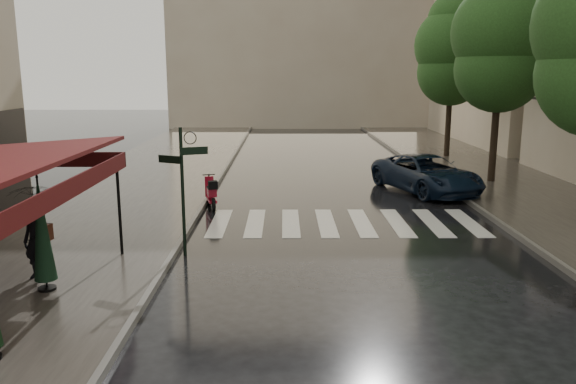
{
  "coord_description": "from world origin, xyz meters",
  "views": [
    {
      "loc": [
        1.2,
        -10.01,
        4.3
      ],
      "look_at": [
        1.3,
        3.77,
        1.4
      ],
      "focal_mm": 35.0,
      "sensor_mm": 36.0,
      "label": 1
    }
  ],
  "objects_px": {
    "scooter": "(211,194)",
    "parasol_back": "(42,229)",
    "pedestrian_with_umbrella": "(33,204)",
    "parked_car": "(426,174)"
  },
  "relations": [
    {
      "from": "scooter",
      "to": "pedestrian_with_umbrella",
      "type": "bearing_deg",
      "value": -126.38
    },
    {
      "from": "parked_car",
      "to": "parasol_back",
      "type": "distance_m",
      "value": 14.12
    },
    {
      "from": "scooter",
      "to": "parasol_back",
      "type": "distance_m",
      "value": 7.85
    },
    {
      "from": "pedestrian_with_umbrella",
      "to": "scooter",
      "type": "height_order",
      "value": "pedestrian_with_umbrella"
    },
    {
      "from": "parked_car",
      "to": "parasol_back",
      "type": "bearing_deg",
      "value": -155.57
    },
    {
      "from": "scooter",
      "to": "parasol_back",
      "type": "height_order",
      "value": "parasol_back"
    },
    {
      "from": "scooter",
      "to": "parasol_back",
      "type": "xyz_separation_m",
      "value": [
        -2.32,
        -7.45,
        0.89
      ]
    },
    {
      "from": "pedestrian_with_umbrella",
      "to": "parked_car",
      "type": "distance_m",
      "value": 14.01
    },
    {
      "from": "scooter",
      "to": "parked_car",
      "type": "xyz_separation_m",
      "value": [
        7.68,
        2.5,
        0.21
      ]
    },
    {
      "from": "parasol_back",
      "to": "parked_car",
      "type": "bearing_deg",
      "value": 44.87
    }
  ]
}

